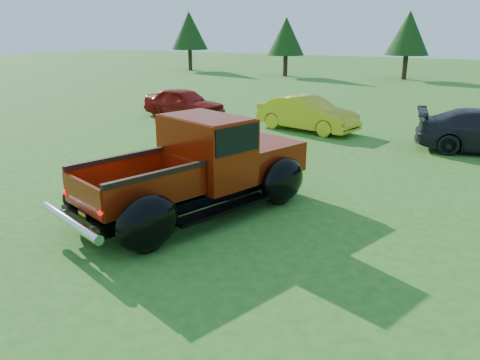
{
  "coord_description": "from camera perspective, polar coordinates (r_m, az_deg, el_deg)",
  "views": [
    {
      "loc": [
        3.4,
        -7.01,
        3.73
      ],
      "look_at": [
        -0.52,
        0.2,
        1.06
      ],
      "focal_mm": 35.0,
      "sensor_mm": 36.0,
      "label": 1
    }
  ],
  "objects": [
    {
      "name": "tree_west",
      "position": [
        39.17,
        5.65,
        17.02
      ],
      "size": [
        2.94,
        2.94,
        4.6
      ],
      "color": "#332114",
      "rests_on": "ground"
    },
    {
      "name": "ground",
      "position": [
        8.63,
        2.41,
        -7.59
      ],
      "size": [
        120.0,
        120.0,
        0.0
      ],
      "primitive_type": "plane",
      "color": "#27621C",
      "rests_on": "ground"
    },
    {
      "name": "show_car_red",
      "position": [
        20.78,
        -6.85,
        9.33
      ],
      "size": [
        3.83,
        1.78,
        1.27
      ],
      "primitive_type": "imported",
      "rotation": [
        0.0,
        0.0,
        1.5
      ],
      "color": "maroon",
      "rests_on": "ground"
    },
    {
      "name": "pickup_truck",
      "position": [
        9.99,
        -4.03,
        1.82
      ],
      "size": [
        3.85,
        5.73,
        2.0
      ],
      "rotation": [
        0.0,
        0.0,
        -0.32
      ],
      "color": "black",
      "rests_on": "ground"
    },
    {
      "name": "tree_mid_left",
      "position": [
        38.54,
        19.84,
        16.49
      ],
      "size": [
        3.2,
        3.2,
        5.0
      ],
      "color": "#332114",
      "rests_on": "ground"
    },
    {
      "name": "tree_far_west",
      "position": [
        44.89,
        -6.2,
        17.65
      ],
      "size": [
        3.33,
        3.33,
        5.2
      ],
      "color": "#332114",
      "rests_on": "ground"
    },
    {
      "name": "show_car_yellow",
      "position": [
        18.09,
        8.2,
        8.02
      ],
      "size": [
        4.12,
        2.14,
        1.29
      ],
      "primitive_type": "imported",
      "rotation": [
        0.0,
        0.0,
        1.36
      ],
      "color": "gold",
      "rests_on": "ground"
    }
  ]
}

